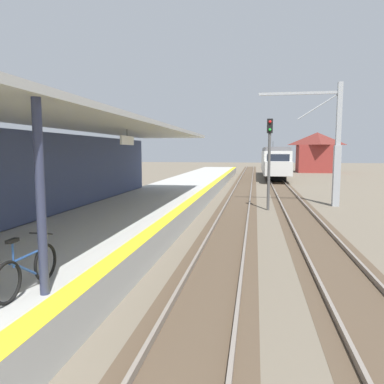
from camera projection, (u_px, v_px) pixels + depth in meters
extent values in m
cube|color=#A8A8A3|center=(146.00, 209.00, 18.49)|extent=(5.00, 80.00, 0.90)
cube|color=yellow|center=(190.00, 201.00, 18.06)|extent=(0.50, 80.00, 0.01)
cube|color=#4C4C4C|center=(39.00, 230.00, 13.61)|extent=(0.50, 24.00, 0.90)
cube|color=#384266|center=(37.00, 175.00, 13.38)|extent=(0.40, 24.00, 3.20)
cube|color=#B2B2AD|center=(96.00, 124.00, 12.77)|extent=(4.40, 24.00, 0.16)
cylinder|color=#2D334C|center=(42.00, 225.00, 6.22)|extent=(0.16, 0.16, 4.27)
cube|color=white|center=(127.00, 140.00, 14.71)|extent=(0.08, 1.40, 0.36)
cylinder|color=#333333|center=(127.00, 133.00, 14.68)|extent=(0.03, 0.03, 0.27)
cube|color=#4C3D2D|center=(237.00, 208.00, 21.71)|extent=(2.34, 120.00, 0.01)
cube|color=slate|center=(225.00, 207.00, 21.83)|extent=(0.08, 120.00, 0.15)
cube|color=slate|center=(249.00, 207.00, 21.58)|extent=(0.08, 120.00, 0.15)
cube|color=#4C3D2D|center=(296.00, 210.00, 21.13)|extent=(2.34, 120.00, 0.01)
cube|color=slate|center=(283.00, 208.00, 21.25)|extent=(0.08, 120.00, 0.15)
cube|color=slate|center=(309.00, 209.00, 21.00)|extent=(0.08, 120.00, 0.15)
cube|color=silver|center=(274.00, 161.00, 47.11)|extent=(2.90, 18.00, 2.70)
cube|color=slate|center=(274.00, 149.00, 46.94)|extent=(2.67, 18.00, 0.44)
cube|color=black|center=(278.00, 160.00, 38.24)|extent=(2.32, 0.06, 1.21)
cube|color=silver|center=(278.00, 169.00, 37.57)|extent=(2.78, 1.60, 1.49)
cube|color=black|center=(286.00, 158.00, 46.82)|extent=(0.04, 15.84, 0.86)
cylinder|color=#333333|center=(273.00, 145.00, 50.39)|extent=(0.06, 0.06, 0.90)
cube|color=black|center=(276.00, 178.00, 41.58)|extent=(2.17, 2.20, 0.72)
cube|color=black|center=(272.00, 172.00, 53.03)|extent=(2.17, 2.20, 0.72)
torus|color=black|center=(46.00, 262.00, 6.98)|extent=(0.06, 0.72, 0.72)
torus|color=black|center=(7.00, 283.00, 5.90)|extent=(0.06, 0.72, 0.72)
cylinder|color=#23478C|center=(27.00, 256.00, 6.41)|extent=(0.04, 0.95, 0.04)
cylinder|color=#23478C|center=(24.00, 269.00, 6.33)|extent=(0.04, 0.79, 0.51)
cylinder|color=#23478C|center=(13.00, 254.00, 6.03)|extent=(0.04, 0.04, 0.45)
cube|color=black|center=(12.00, 241.00, 6.00)|extent=(0.10, 0.24, 0.06)
cylinder|color=#262626|center=(41.00, 233.00, 6.81)|extent=(0.48, 0.03, 0.03)
cylinder|color=#4C4C4C|center=(269.00, 172.00, 20.76)|extent=(0.16, 0.16, 4.40)
cube|color=black|center=(270.00, 126.00, 20.47)|extent=(0.32, 0.24, 0.80)
sphere|color=red|center=(270.00, 122.00, 20.31)|extent=(0.16, 0.16, 0.16)
sphere|color=green|center=(270.00, 130.00, 20.36)|extent=(0.16, 0.16, 0.16)
cube|color=#9EA3A8|center=(336.00, 176.00, 22.32)|extent=(0.40, 0.40, 3.75)
cube|color=#9EA3A8|center=(339.00, 114.00, 21.90)|extent=(0.28, 0.28, 3.75)
cube|color=#9EA3A8|center=(299.00, 93.00, 22.17)|extent=(4.80, 0.16, 0.16)
cylinder|color=#9EA3A8|center=(319.00, 106.00, 22.05)|extent=(2.47, 0.07, 1.60)
cube|color=maroon|center=(316.00, 159.00, 58.67)|extent=(6.00, 4.80, 4.40)
pyramid|color=maroon|center=(317.00, 139.00, 58.31)|extent=(6.60, 5.28, 2.00)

